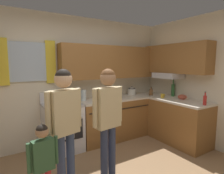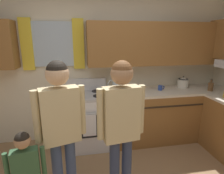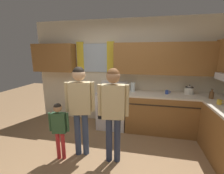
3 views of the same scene
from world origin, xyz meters
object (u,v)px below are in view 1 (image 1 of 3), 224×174
mug_mustard_yellow (163,96)px  adult_in_plaid (108,112)px  small_child (43,158)px  stovetop_kettle (132,91)px  adult_holding_child (65,117)px  mug_cobalt_blue (118,95)px  bottle_squat_brown (151,92)px  stove_oven (62,126)px  water_pitcher (83,95)px  mixing_bowl (182,97)px  bottle_wine_green (173,90)px  bottle_sauce_red (205,100)px

mug_mustard_yellow → adult_in_plaid: adult_in_plaid is taller
mug_mustard_yellow → small_child: bearing=-163.0°
stovetop_kettle → adult_holding_child: bearing=-147.7°
mug_cobalt_blue → bottle_squat_brown: bearing=-13.4°
stove_oven → adult_holding_child: 1.33m
water_pitcher → adult_holding_child: bearing=-121.7°
bottle_squat_brown → stovetop_kettle: (-0.33, 0.31, 0.02)m
stove_oven → mug_cobalt_blue: (1.26, 0.01, 0.48)m
adult_holding_child → small_child: adult_holding_child is taller
stovetop_kettle → small_child: bearing=-147.7°
bottle_squat_brown → stovetop_kettle: size_ratio=0.75×
bottle_squat_brown → small_child: 2.97m
mixing_bowl → adult_holding_child: size_ratio=0.12×
adult_in_plaid → mixing_bowl: bearing=9.9°
stove_oven → mug_cobalt_blue: 1.34m
bottle_squat_brown → mug_mustard_yellow: bottle_squat_brown is taller
water_pitcher → mug_cobalt_blue: bearing=-6.7°
mug_mustard_yellow → adult_in_plaid: 1.93m
mug_mustard_yellow → mixing_bowl: bearing=-55.7°
mixing_bowl → small_child: bearing=-170.5°
stove_oven → mixing_bowl: bearing=-21.1°
stovetop_kettle → water_pitcher: size_ratio=1.24×
bottle_wine_green → water_pitcher: 2.04m
stovetop_kettle → mixing_bowl: stovetop_kettle is taller
bottle_squat_brown → small_child: size_ratio=0.20×
bottle_sauce_red → mug_mustard_yellow: 0.92m
stove_oven → mixing_bowl: size_ratio=5.90×
stove_oven → mug_cobalt_blue: bearing=0.6°
mug_mustard_yellow → small_child: size_ratio=0.12×
bottle_wine_green → mug_mustard_yellow: 0.36m
bottle_sauce_red → stovetop_kettle: 1.64m
bottle_squat_brown → adult_holding_child: adult_holding_child is taller
mug_mustard_yellow → adult_holding_child: bearing=-165.2°
stove_oven → mug_mustard_yellow: stove_oven is taller
bottle_sauce_red → adult_in_plaid: (-1.90, 0.22, 0.00)m
mug_cobalt_blue → small_child: size_ratio=0.11×
bottle_squat_brown → bottle_sauce_red: bearing=-85.6°
mug_mustard_yellow → small_child: 2.83m
bottle_wine_green → small_child: (-3.03, -0.84, -0.42)m
adult_holding_child → mug_mustard_yellow: bearing=14.8°
mixing_bowl → bottle_squat_brown: bearing=107.5°
mug_cobalt_blue → water_pitcher: water_pitcher is taller
bottle_sauce_red → mixing_bowl: bottle_sauce_red is taller
water_pitcher → adult_in_plaid: size_ratio=0.14×
adult_holding_child → bottle_sauce_red: bearing=-6.4°
stovetop_kettle → adult_holding_child: 2.43m
stove_oven → adult_holding_child: size_ratio=0.69×
mug_mustard_yellow → mixing_bowl: mixing_bowl is taller
mug_mustard_yellow → mug_cobalt_blue: 0.99m
adult_holding_child → stove_oven: bearing=75.1°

